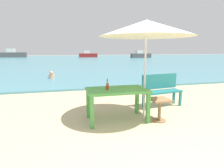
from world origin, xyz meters
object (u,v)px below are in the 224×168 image
patio_umbrella (146,28)px  bench_teal_center (161,88)px  side_table_wood (160,106)px  boat_ferry (13,54)px  beer_bottle_amber (107,86)px  picnic_table_green (117,93)px  boat_tanker (141,55)px  swimmer_person (52,75)px  boat_cargo_ship (88,55)px

patio_umbrella → bench_teal_center: patio_umbrella is taller
side_table_wood → boat_ferry: 42.78m
beer_bottle_amber → bench_teal_center: bearing=24.7°
picnic_table_green → patio_umbrella: 1.60m
beer_bottle_amber → bench_teal_center: 2.02m
boat_tanker → side_table_wood: bearing=-112.0°
picnic_table_green → swimmer_person: bearing=106.0°
beer_bottle_amber → boat_tanker: 35.00m
picnic_table_green → bench_teal_center: bearing=26.3°
picnic_table_green → swimmer_person: (-1.94, 6.79, -0.41)m
beer_bottle_amber → boat_ferry: bearing=106.4°
boat_ferry → boat_tanker: bearing=-18.0°
boat_ferry → picnic_table_green: bearing=-73.3°
boat_ferry → boat_cargo_ship: (15.82, -3.19, -0.15)m
patio_umbrella → side_table_wood: 1.80m
beer_bottle_amber → side_table_wood: 1.31m
patio_umbrella → swimmer_person: 7.61m
side_table_wood → boat_ferry: (-13.10, 40.73, 0.40)m
side_table_wood → bench_teal_center: bench_teal_center is taller
beer_bottle_amber → patio_umbrella: (0.87, -0.07, 1.26)m
side_table_wood → patio_umbrella: bearing=150.9°
picnic_table_green → patio_umbrella: patio_umbrella is taller
patio_umbrella → boat_ferry: 42.54m
boat_tanker → boat_cargo_ship: boat_tanker is taller
bench_teal_center → boat_cargo_ship: bearing=86.7°
picnic_table_green → boat_cargo_ship: bearing=84.4°
bench_teal_center → patio_umbrella: bearing=-136.2°
bench_teal_center → boat_cargo_ship: (2.11, 36.46, 0.06)m
swimmer_person → boat_tanker: size_ratio=0.10×
picnic_table_green → boat_tanker: bearing=66.4°
picnic_table_green → swimmer_person: size_ratio=3.41×
beer_bottle_amber → boat_cargo_ship: boat_cargo_ship is taller
picnic_table_green → side_table_wood: 1.04m
beer_bottle_amber → boat_tanker: size_ratio=0.06×
picnic_table_green → beer_bottle_amber: size_ratio=5.28×
boat_tanker → boat_cargo_ship: 11.57m
side_table_wood → bench_teal_center: size_ratio=0.44×
beer_bottle_amber → patio_umbrella: size_ratio=0.12×
beer_bottle_amber → boat_tanker: (14.20, 32.00, -0.23)m
picnic_table_green → bench_teal_center: size_ratio=1.13×
patio_umbrella → side_table_wood: size_ratio=4.26×
side_table_wood → boat_tanker: bearing=68.0°
swimmer_person → beer_bottle_amber: bearing=-76.1°
bench_teal_center → boat_cargo_ship: size_ratio=0.31×
boat_cargo_ship → picnic_table_green: bearing=-95.6°
boat_cargo_ship → boat_tanker: bearing=-27.3°
boat_ferry → boat_cargo_ship: size_ratio=1.30×
bench_teal_center → swimmer_person: bearing=120.3°
beer_bottle_amber → side_table_wood: beer_bottle_amber is taller
beer_bottle_amber → patio_umbrella: patio_umbrella is taller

